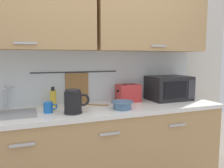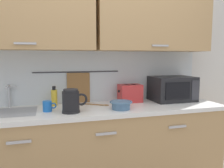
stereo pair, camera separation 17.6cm
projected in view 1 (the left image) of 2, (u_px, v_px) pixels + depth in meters
The scene contains 10 objects.
counter_unit at pixel (98, 152), 2.21m from camera, with size 2.53×0.64×0.90m.
back_wall_assembly at pixel (91, 44), 2.30m from camera, with size 3.70×0.41×2.50m.
sink_faucet at pixel (6, 94), 2.06m from camera, with size 0.09×0.17×0.22m.
microwave at pixel (169, 88), 2.55m from camera, with size 0.46×0.35×0.27m.
electric_kettle at pixel (73, 102), 1.93m from camera, with size 0.23×0.16×0.21m.
dish_soap_bottle at pixel (53, 98), 2.19m from camera, with size 0.06×0.06×0.20m.
mug_near_sink at pixel (49, 107), 1.95m from camera, with size 0.12×0.08×0.09m.
mixing_bowl at pixel (122, 104), 2.09m from camera, with size 0.21×0.21×0.08m.
toaster at pixel (128, 93), 2.44m from camera, with size 0.26×0.17×0.19m.
wooden_spoon at pixel (99, 105), 2.25m from camera, with size 0.25×0.18×0.01m.
Camera 1 is at (-0.63, -1.73, 1.38)m, focal length 35.82 mm.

